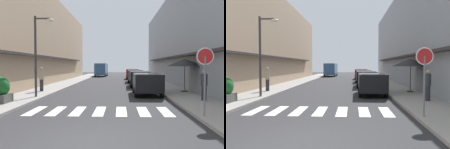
# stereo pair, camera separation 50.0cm
# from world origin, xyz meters

# --- Properties ---
(ground_plane) EXTENTS (94.51, 94.51, 0.00)m
(ground_plane) POSITION_xyz_m (0.00, 17.18, 0.00)
(ground_plane) COLOR #2B2B2D
(sidewalk_left) EXTENTS (2.45, 60.14, 0.12)m
(sidewalk_left) POSITION_xyz_m (-4.98, 17.18, 0.06)
(sidewalk_left) COLOR gray
(sidewalk_left) RESTS_ON ground_plane
(sidewalk_right) EXTENTS (2.45, 60.14, 0.12)m
(sidewalk_right) POSITION_xyz_m (4.98, 17.18, 0.06)
(sidewalk_right) COLOR #9E998E
(sidewalk_right) RESTS_ON ground_plane
(building_row_left) EXTENTS (5.50, 40.66, 9.49)m
(building_row_left) POSITION_xyz_m (-8.70, 18.33, 4.74)
(building_row_left) COLOR tan
(building_row_left) RESTS_ON ground_plane
(building_row_right) EXTENTS (5.50, 40.66, 9.66)m
(building_row_right) POSITION_xyz_m (8.70, 18.33, 4.83)
(building_row_right) COLOR #939EA8
(building_row_right) RESTS_ON ground_plane
(crosswalk) EXTENTS (6.15, 2.20, 0.01)m
(crosswalk) POSITION_xyz_m (-0.00, 4.42, 0.01)
(crosswalk) COLOR silver
(crosswalk) RESTS_ON ground_plane
(parked_car_near) EXTENTS (1.85, 4.05, 1.47)m
(parked_car_near) POSITION_xyz_m (2.70, 10.26, 0.92)
(parked_car_near) COLOR black
(parked_car_near) RESTS_ON ground_plane
(parked_car_mid) EXTENTS (1.90, 4.49, 1.47)m
(parked_car_mid) POSITION_xyz_m (2.70, 16.34, 0.92)
(parked_car_mid) COLOR black
(parked_car_mid) RESTS_ON ground_plane
(parked_car_far) EXTENTS (1.92, 4.26, 1.47)m
(parked_car_far) POSITION_xyz_m (2.70, 22.37, 0.92)
(parked_car_far) COLOR #4C5156
(parked_car_far) RESTS_ON ground_plane
(parked_car_distant) EXTENTS (1.97, 4.17, 1.47)m
(parked_car_distant) POSITION_xyz_m (2.70, 29.17, 0.92)
(parked_car_distant) COLOR maroon
(parked_car_distant) RESTS_ON ground_plane
(delivery_van) EXTENTS (2.14, 5.46, 2.37)m
(delivery_van) POSITION_xyz_m (-2.55, 37.53, 1.41)
(delivery_van) COLOR #33598C
(delivery_van) RESTS_ON ground_plane
(round_street_sign) EXTENTS (0.65, 0.07, 2.55)m
(round_street_sign) POSITION_xyz_m (4.04, 3.06, 2.07)
(round_street_sign) COLOR slate
(round_street_sign) RESTS_ON sidewalk_right
(street_lamp) EXTENTS (1.19, 0.28, 4.84)m
(street_lamp) POSITION_xyz_m (-4.00, 8.27, 3.12)
(street_lamp) COLOR #38383D
(street_lamp) RESTS_ON sidewalk_left
(cafe_umbrella) EXTENTS (2.64, 2.64, 2.37)m
(cafe_umbrella) POSITION_xyz_m (5.51, 11.26, 2.21)
(cafe_umbrella) COLOR #262626
(cafe_umbrella) RESTS_ON sidewalk_right
(pedestrian_walking_near) EXTENTS (0.34, 0.34, 1.65)m
(pedestrian_walking_near) POSITION_xyz_m (5.40, 7.00, 0.99)
(pedestrian_walking_near) COLOR #282B33
(pedestrian_walking_near) RESTS_ON sidewalk_right
(pedestrian_walking_far) EXTENTS (0.34, 0.34, 1.76)m
(pedestrian_walking_far) POSITION_xyz_m (-4.87, 11.30, 1.05)
(pedestrian_walking_far) COLOR #282B33
(pedestrian_walking_far) RESTS_ON sidewalk_left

